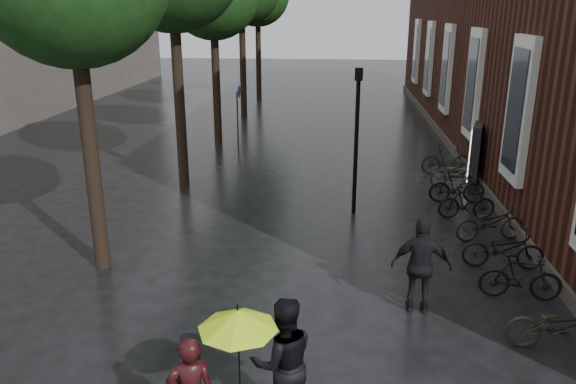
# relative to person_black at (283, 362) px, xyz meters

# --- Properties ---
(person_black) EXTENTS (1.07, 0.94, 1.86)m
(person_black) POSITION_rel_person_black_xyz_m (0.00, 0.00, 0.00)
(person_black) COLOR black
(person_black) RESTS_ON ground
(lime_umbrella) EXTENTS (1.01, 1.01, 1.50)m
(lime_umbrella) POSITION_rel_person_black_xyz_m (-0.51, -0.42, 0.86)
(lime_umbrella) COLOR black
(lime_umbrella) RESTS_ON ground
(pedestrian_walking) EXTENTS (1.12, 0.54, 1.85)m
(pedestrian_walking) POSITION_rel_person_black_xyz_m (2.23, 3.15, -0.00)
(pedestrian_walking) COLOR black
(pedestrian_walking) RESTS_ON ground
(parked_bicycles) EXTENTS (1.98, 11.19, 1.04)m
(parked_bicycles) POSITION_rel_person_black_xyz_m (4.30, 7.33, -0.46)
(parked_bicycles) COLOR black
(parked_bicycles) RESTS_ON ground
(ad_lightbox) EXTENTS (0.30, 1.30, 1.97)m
(ad_lightbox) POSITION_rel_person_black_xyz_m (4.98, 11.30, 0.06)
(ad_lightbox) COLOR black
(ad_lightbox) RESTS_ON ground
(lamp_post) EXTENTS (0.20, 0.20, 3.96)m
(lamp_post) POSITION_rel_person_black_xyz_m (1.14, 8.35, 1.48)
(lamp_post) COLOR black
(lamp_post) RESTS_ON ground
(cycle_sign) EXTENTS (0.13, 0.46, 2.55)m
(cycle_sign) POSITION_rel_person_black_xyz_m (-3.27, 15.27, 0.76)
(cycle_sign) COLOR #262628
(cycle_sign) RESTS_ON ground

